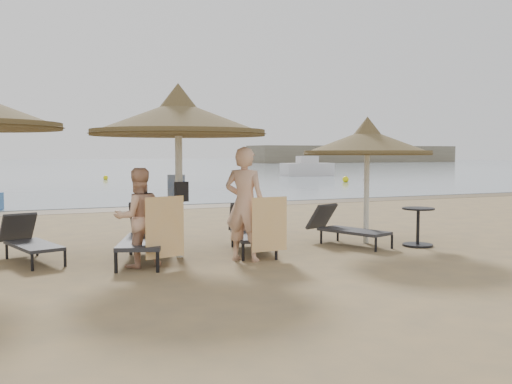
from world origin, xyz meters
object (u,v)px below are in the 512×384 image
palapa_right (367,143)px  person_left (138,210)px  lounger_far_left (29,240)px  side_table (418,228)px  lounger_near_left (145,235)px  lounger_far_right (344,227)px  lounger_near_right (250,230)px  person_right (245,195)px  palapa_center (178,119)px

palapa_right → person_left: 4.90m
lounger_far_left → side_table: 7.22m
lounger_near_left → side_table: (5.22, -0.76, -0.07)m
palapa_right → lounger_far_right: size_ratio=1.40×
palapa_right → side_table: (0.74, -0.70, -1.68)m
lounger_near_left → lounger_far_right: bearing=18.7°
lounger_near_left → lounger_far_right: (3.99, -0.02, -0.07)m
side_table → lounger_near_right: bearing=164.8°
person_right → lounger_near_right: bearing=-74.7°
lounger_far_left → person_right: size_ratio=0.81×
lounger_near_right → person_left: (-2.26, -0.75, 0.54)m
palapa_right → lounger_far_right: bearing=174.7°
lounger_far_left → lounger_near_left: bearing=-36.3°
lounger_far_right → person_right: size_ratio=0.82×
lounger_far_left → lounger_far_right: bearing=-23.2°
palapa_right → lounger_near_right: palapa_right is taller
lounger_far_left → lounger_near_right: 3.91m
lounger_near_right → lounger_far_right: (1.98, -0.13, -0.03)m
lounger_far_left → person_left: person_left is taller
palapa_center → side_table: size_ratio=4.05×
side_table → person_left: size_ratio=0.41×
palapa_center → person_right: palapa_center is taller
palapa_right → side_table: 1.96m
lounger_near_left → lounger_far_right: 3.99m
lounger_near_right → lounger_near_left: bearing=-163.1°
lounger_near_right → person_left: 2.44m
palapa_center → lounger_near_right: bearing=6.4°
palapa_center → lounger_near_left: bearing=175.2°
lounger_far_left → lounger_near_right: (3.87, -0.56, 0.04)m
side_table → person_left: 5.50m
palapa_center → palapa_right: palapa_center is taller
person_right → person_left: bearing=37.6°
lounger_near_left → person_right: 1.86m
lounger_near_left → lounger_near_right: bearing=22.1°
palapa_right → person_left: palapa_right is taller
lounger_far_right → lounger_far_left: bearing=153.6°
palapa_right → palapa_center: bearing=179.8°
lounger_far_left → lounger_near_left: 1.97m
lounger_far_left → lounger_far_right: size_ratio=0.99×
palapa_center → person_right: bearing=-39.4°
lounger_far_left → person_right: (3.38, -1.48, 0.78)m
person_right → side_table: bearing=-136.0°
palapa_center → person_right: 1.77m
lounger_near_left → lounger_near_right: size_ratio=1.10×
person_right → palapa_center: bearing=3.9°
person_left → palapa_center: bearing=-150.7°
lounger_near_right → person_right: 1.28m
palapa_right → lounger_near_right: size_ratio=1.29×
palapa_center → lounger_far_right: size_ratio=1.66×
lounger_near_left → person_right: person_right is taller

